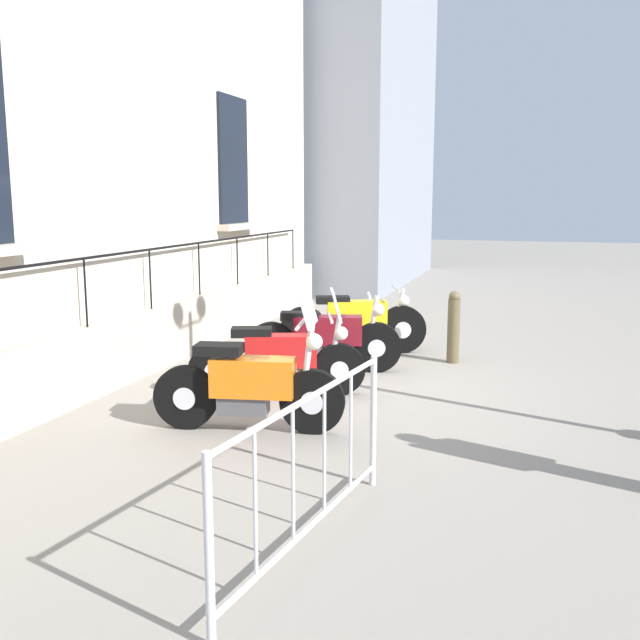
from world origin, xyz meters
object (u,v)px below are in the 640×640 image
(motorcycle_red, at_px, (280,359))
(bollard, at_px, (454,327))
(motorcycle_orange, at_px, (251,385))
(motorcycle_yellow, at_px, (354,323))
(motorcycle_maroon, at_px, (325,339))
(crowd_barrier, at_px, (309,466))

(motorcycle_red, relative_size, bollard, 1.97)
(motorcycle_orange, bearing_deg, motorcycle_yellow, 88.98)
(motorcycle_maroon, distance_m, crowd_barrier, 4.82)
(motorcycle_yellow, relative_size, bollard, 2.05)
(motorcycle_red, height_order, motorcycle_yellow, motorcycle_red)
(motorcycle_orange, xyz_separation_m, crowd_barrier, (1.29, -2.11, 0.11))
(motorcycle_red, height_order, crowd_barrier, motorcycle_red)
(crowd_barrier, bearing_deg, motorcycle_red, 113.41)
(motorcycle_red, bearing_deg, bollard, 52.81)
(motorcycle_orange, height_order, motorcycle_yellow, motorcycle_orange)
(motorcycle_maroon, height_order, crowd_barrier, crowd_barrier)
(motorcycle_maroon, bearing_deg, motorcycle_orange, -89.57)
(motorcycle_orange, bearing_deg, bollard, 66.78)
(motorcycle_maroon, distance_m, motorcycle_yellow, 1.20)
(motorcycle_red, xyz_separation_m, bollard, (1.71, 2.25, 0.08))
(motorcycle_red, distance_m, bollard, 2.83)
(motorcycle_yellow, bearing_deg, bollard, -6.77)
(crowd_barrier, bearing_deg, motorcycle_yellow, 101.81)
(motorcycle_maroon, bearing_deg, motorcycle_red, -97.77)
(motorcycle_yellow, height_order, bollard, bollard)
(crowd_barrier, height_order, bollard, crowd_barrier)
(motorcycle_orange, bearing_deg, crowd_barrier, -58.60)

